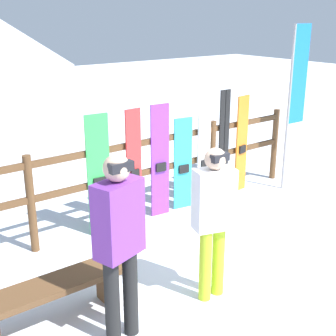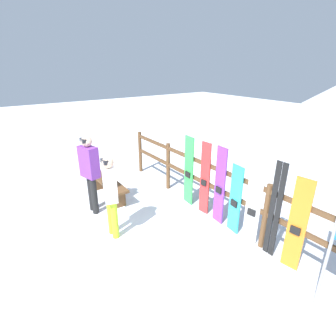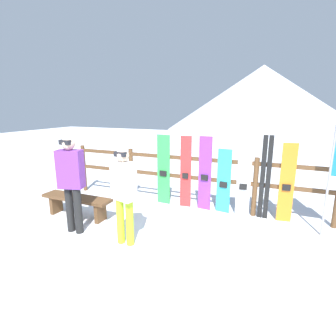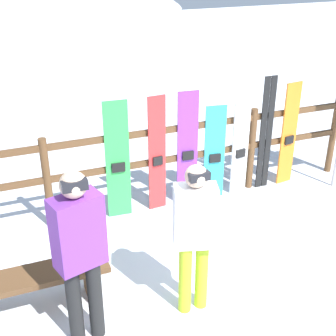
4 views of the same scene
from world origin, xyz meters
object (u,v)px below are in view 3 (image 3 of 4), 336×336
bench (77,201)px  person_purple (71,178)px  snowboard_purple (205,174)px  snowboard_red (186,172)px  snowboard_white (243,183)px  person_white (124,190)px  snowboard_orange (287,183)px  snowboard_cyan (224,181)px  snowboard_green (164,170)px  ski_pair_black (265,178)px

bench → person_purple: bearing=-52.0°
snowboard_purple → snowboard_red: bearing=-180.0°
snowboard_purple → snowboard_white: snowboard_purple is taller
person_white → snowboard_white: 2.52m
bench → snowboard_orange: snowboard_orange is taller
snowboard_purple → snowboard_cyan: size_ratio=1.18×
snowboard_purple → snowboard_orange: 1.60m
person_white → snowboard_orange: person_white is taller
bench → snowboard_white: snowboard_white is taller
bench → snowboard_green: bearing=47.3°
ski_pair_black → bench: bearing=-158.0°
person_purple → snowboard_green: (0.88, 1.94, -0.21)m
person_white → snowboard_green: bearing=95.2°
bench → snowboard_white: 3.39m
snowboard_green → snowboard_orange: 2.57m
person_white → snowboard_white: size_ratio=1.15×
person_purple → ski_pair_black: 3.62m
bench → snowboard_orange: 4.13m
snowboard_purple → snowboard_green: bearing=-180.0°
person_purple → snowboard_red: bearing=53.9°
bench → ski_pair_black: size_ratio=0.90×
snowboard_purple → snowboard_orange: snowboard_purple is taller
person_purple → snowboard_purple: size_ratio=1.07×
person_purple → snowboard_purple: bearing=46.4°
ski_pair_black → person_purple: bearing=-147.6°
snowboard_red → ski_pair_black: 1.64m
snowboard_green → ski_pair_black: (2.18, 0.00, 0.05)m
ski_pair_black → snowboard_orange: size_ratio=1.08×
ski_pair_black → snowboard_cyan: bearing=-179.7°
bench → snowboard_green: snowboard_green is taller
snowboard_white → person_purple: bearing=-143.8°
person_white → snowboard_green: size_ratio=0.99×
person_white → snowboard_red: size_ratio=0.99×
snowboard_red → snowboard_orange: (2.03, -0.00, -0.02)m
person_purple → snowboard_white: 3.30m
snowboard_cyan → ski_pair_black: (0.80, 0.00, 0.16)m
snowboard_green → snowboard_orange: bearing=-0.0°
snowboard_red → snowboard_orange: 2.03m
bench → snowboard_orange: (3.86, 1.40, 0.44)m
ski_pair_black → snowboard_red: bearing=-179.9°
person_white → person_purple: (-1.06, 0.01, 0.08)m
bench → snowboard_purple: bearing=31.8°
snowboard_purple → ski_pair_black: (1.21, 0.00, 0.04)m
snowboard_green → bench: bearing=-132.7°
person_purple → snowboard_cyan: (2.25, 1.94, -0.33)m
snowboard_orange → person_purple: bearing=-150.7°
snowboard_cyan → snowboard_purple: bearing=180.0°
snowboard_red → ski_pair_black: ski_pair_black is taller
snowboard_cyan → ski_pair_black: bearing=0.3°
snowboard_green → snowboard_white: bearing=-0.0°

